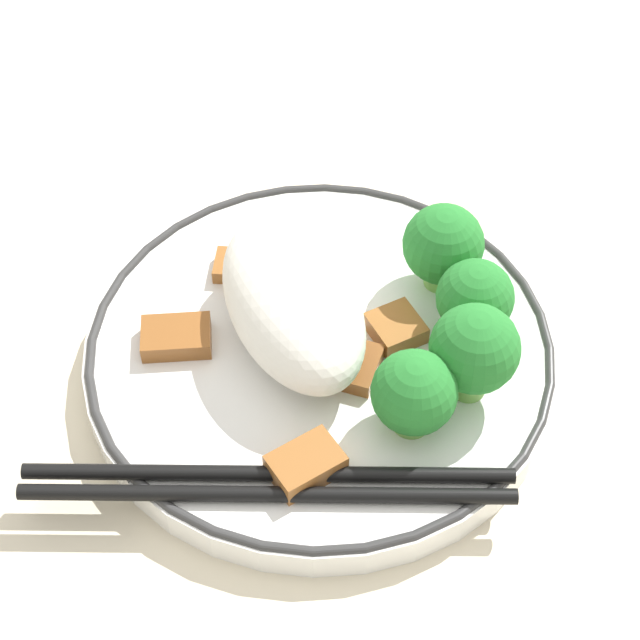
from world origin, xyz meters
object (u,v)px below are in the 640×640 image
plate (320,353)px  broccoli_back_left (414,394)px  chopsticks (268,484)px  broccoli_back_center (474,350)px  broccoli_back_right (475,299)px  broccoli_mid_left (443,246)px

plate → broccoli_back_left: 0.07m
plate → chopsticks: chopsticks is taller
broccoli_back_center → broccoli_back_right: 0.04m
plate → broccoli_back_right: broccoli_back_right is taller
broccoli_back_center → broccoli_mid_left: size_ratio=1.07×
broccoli_back_right → broccoli_mid_left: 0.04m
broccoli_mid_left → broccoli_back_right: bearing=179.7°
broccoli_back_right → broccoli_mid_left: (0.04, -0.00, 0.00)m
plate → broccoli_back_center: 0.09m
broccoli_back_right → broccoli_back_left: bearing=128.6°
plate → broccoli_back_left: bearing=-159.2°
broccoli_back_left → broccoli_mid_left: bearing=-33.4°
plate → broccoli_back_right: (-0.02, -0.08, 0.03)m
broccoli_back_right → chopsticks: bearing=111.6°
broccoli_back_left → chopsticks: (-0.01, 0.08, -0.02)m
plate → broccoli_mid_left: (0.02, -0.08, 0.04)m
broccoli_mid_left → chopsticks: bearing=124.5°
broccoli_mid_left → chopsticks: broccoli_mid_left is taller
broccoli_back_left → broccoli_mid_left: 0.10m
plate → broccoli_mid_left: bearing=-76.9°
broccoli_back_center → chopsticks: 0.12m
broccoli_mid_left → chopsticks: (-0.09, 0.13, -0.02)m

